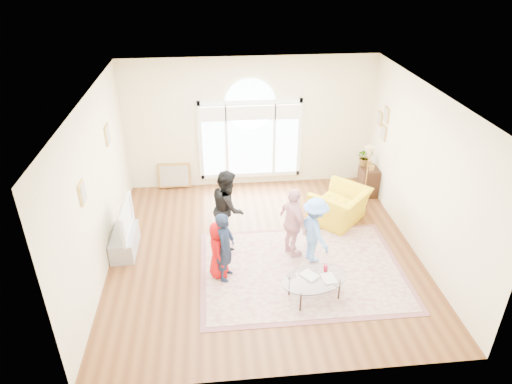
{
  "coord_description": "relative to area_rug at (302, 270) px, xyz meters",
  "views": [
    {
      "loc": [
        -0.9,
        -7.37,
        5.44
      ],
      "look_at": [
        -0.13,
        0.3,
        1.2
      ],
      "focal_mm": 32.0,
      "sensor_mm": 36.0,
      "label": 1
    }
  ],
  "objects": [
    {
      "name": "rug_border",
      "position": [
        0.0,
        0.0,
        -0.0
      ],
      "size": [
        3.8,
        2.8,
        0.01
      ],
      "primitive_type": "cube",
      "color": "#845153",
      "rests_on": "ground"
    },
    {
      "name": "side_cabinet",
      "position": [
        2.14,
        2.76,
        0.34
      ],
      "size": [
        0.4,
        0.5,
        0.7
      ],
      "primitive_type": "cube",
      "color": "black",
      "rests_on": "ground"
    },
    {
      "name": "child_navy",
      "position": [
        -1.43,
        -0.06,
        0.68
      ],
      "size": [
        0.46,
        0.56,
        1.34
      ],
      "primitive_type": "imported",
      "rotation": [
        0.0,
        0.0,
        1.26
      ],
      "color": "#161F35",
      "rests_on": "area_rug"
    },
    {
      "name": "plant_pedestal",
      "position": [
        2.06,
        2.96,
        0.34
      ],
      "size": [
        0.2,
        0.2,
        0.7
      ],
      "primitive_type": "cylinder",
      "color": "white",
      "rests_on": "ground"
    },
    {
      "name": "leaning_picture",
      "position": [
        -2.55,
        3.57,
        -0.01
      ],
      "size": [
        0.8,
        0.14,
        0.62
      ],
      "primitive_type": "cube",
      "rotation": [
        -0.14,
        0.0,
        0.0
      ],
      "color": "tan",
      "rests_on": "ground"
    },
    {
      "name": "child_black",
      "position": [
        -1.32,
        1.05,
        0.82
      ],
      "size": [
        0.61,
        0.78,
        1.61
      ],
      "primitive_type": "imported",
      "rotation": [
        0.0,
        0.0,
        1.57
      ],
      "color": "black",
      "rests_on": "area_rug"
    },
    {
      "name": "child_blue",
      "position": [
        0.27,
        0.3,
        0.68
      ],
      "size": [
        0.74,
        0.98,
        1.34
      ],
      "primitive_type": "imported",
      "rotation": [
        0.0,
        0.0,
        1.88
      ],
      "color": "#649AEB",
      "rests_on": "area_rug"
    },
    {
      "name": "floor_lamp",
      "position": [
        1.87,
        2.2,
        1.27
      ],
      "size": [
        0.3,
        0.3,
        1.51
      ],
      "color": "black",
      "rests_on": "ground"
    },
    {
      "name": "coffee_table",
      "position": [
        0.06,
        -0.76,
        0.39
      ],
      "size": [
        1.34,
        1.06,
        0.54
      ],
      "rotation": [
        0.0,
        0.0,
        0.3
      ],
      "color": "silver",
      "rests_on": "ground"
    },
    {
      "name": "area_rug",
      "position": [
        0.0,
        0.0,
        0.0
      ],
      "size": [
        3.6,
        2.6,
        0.02
      ],
      "primitive_type": "cube",
      "color": "#C1AF97",
      "rests_on": "ground"
    },
    {
      "name": "ground",
      "position": [
        -0.64,
        0.67,
        -0.01
      ],
      "size": [
        6.0,
        6.0,
        0.0
      ],
      "primitive_type": "plane",
      "color": "#542E16",
      "rests_on": "ground"
    },
    {
      "name": "room_shell",
      "position": [
        -0.63,
        3.5,
        1.56
      ],
      "size": [
        6.0,
        6.0,
        6.0
      ],
      "color": "beige",
      "rests_on": "ground"
    },
    {
      "name": "child_pink",
      "position": [
        -0.11,
        0.5,
        0.73
      ],
      "size": [
        0.65,
        0.91,
        1.44
      ],
      "primitive_type": "imported",
      "rotation": [
        0.0,
        0.0,
        1.97
      ],
      "color": "#EEABB2",
      "rests_on": "area_rug"
    },
    {
      "name": "television",
      "position": [
        -3.39,
        0.97,
        0.73
      ],
      "size": [
        0.17,
        1.12,
        0.64
      ],
      "color": "black",
      "rests_on": "tv_console"
    },
    {
      "name": "child_red",
      "position": [
        -1.55,
        0.03,
        0.57
      ],
      "size": [
        0.36,
        0.55,
        1.12
      ],
      "primitive_type": "imported",
      "rotation": [
        0.0,
        0.0,
        1.55
      ],
      "color": "#B80A0D",
      "rests_on": "area_rug"
    },
    {
      "name": "potted_plant",
      "position": [
        2.06,
        2.96,
        0.9
      ],
      "size": [
        0.39,
        0.34,
        0.43
      ],
      "primitive_type": "imported",
      "rotation": [
        0.0,
        0.0,
        0.01
      ],
      "color": "#33722D",
      "rests_on": "plant_pedestal"
    },
    {
      "name": "tv_console",
      "position": [
        -3.39,
        0.97,
        0.2
      ],
      "size": [
        0.45,
        1.0,
        0.42
      ],
      "primitive_type": "cube",
      "color": "#9A9CA2",
      "rests_on": "ground"
    },
    {
      "name": "armchair",
      "position": [
        1.13,
        1.65,
        0.37
      ],
      "size": [
        1.53,
        1.54,
        0.75
      ],
      "primitive_type": "imported",
      "rotation": [
        0.0,
        0.0,
        3.95
      ],
      "color": "yellow",
      "rests_on": "ground"
    }
  ]
}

